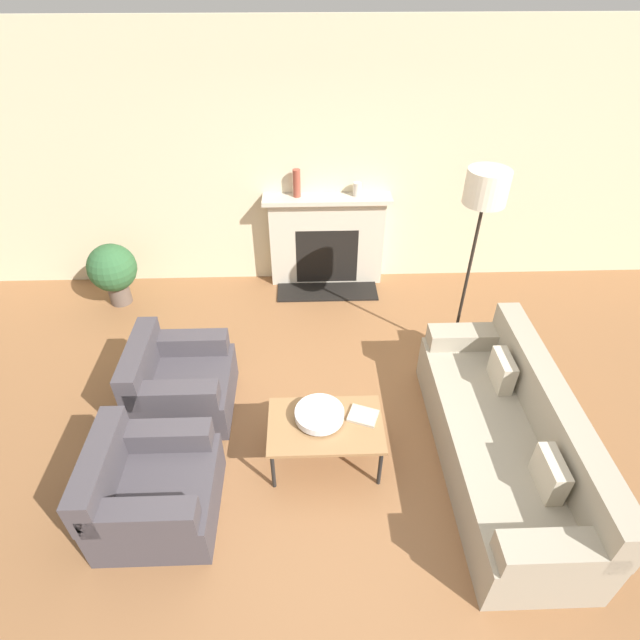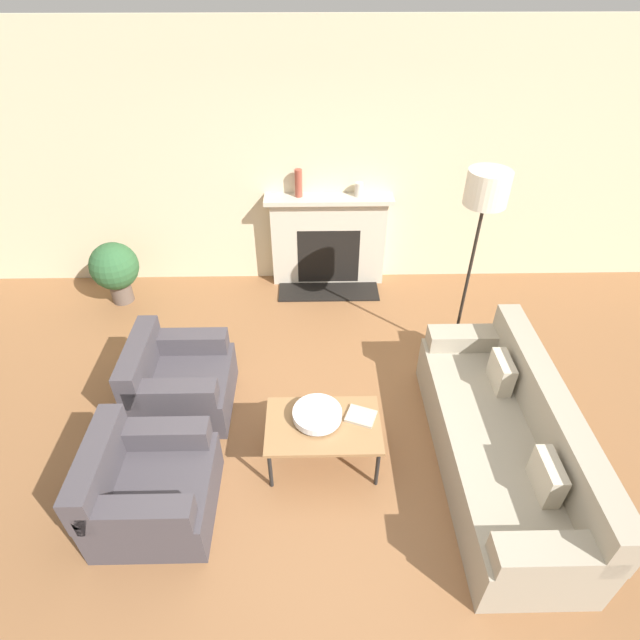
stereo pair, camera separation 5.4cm
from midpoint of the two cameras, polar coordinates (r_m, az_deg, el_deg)
name	(u,v)px [view 1 (the left image)]	position (r m, az deg, el deg)	size (l,w,h in m)	color
ground_plane	(334,475)	(4.26, 1.20, -17.34)	(18.00, 18.00, 0.00)	brown
wall_back	(321,164)	(5.82, -0.16, 17.37)	(18.00, 0.06, 2.90)	beige
fireplace	(327,242)	(6.07, 0.52, 8.93)	(1.47, 0.59, 1.13)	beige
couch	(506,440)	(4.32, 20.14, -12.76)	(0.84, 2.25, 0.84)	#9E937F
armchair_near	(151,490)	(4.05, -19.13, -17.87)	(0.85, 0.85, 0.73)	#423D42
armchair_far	(179,384)	(4.71, -16.11, -7.01)	(0.85, 0.85, 0.73)	#423D42
coffee_table	(325,427)	(4.05, 0.24, -12.13)	(0.91, 0.59, 0.43)	olive
bowl	(319,414)	(4.02, -0.46, -10.73)	(0.39, 0.39, 0.08)	silver
book	(363,416)	(4.07, 4.56, -10.85)	(0.28, 0.25, 0.02)	#B2A893
floor_lamp	(482,208)	(4.57, 17.73, 12.11)	(0.36, 0.36, 1.97)	black
mantel_vase_left	(297,183)	(5.76, -2.96, 15.34)	(0.08, 0.08, 0.31)	brown
mantel_vase_center_left	(357,189)	(5.82, 3.99, 14.70)	(0.10, 0.10, 0.16)	beige
potted_plant	(113,270)	(6.21, -22.84, 5.31)	(0.55, 0.55, 0.75)	brown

